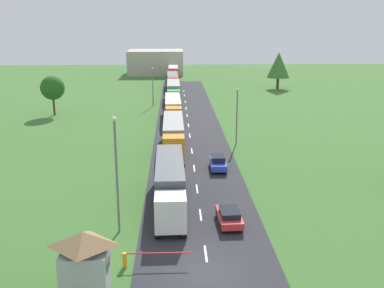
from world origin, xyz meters
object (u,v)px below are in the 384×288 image
object	(u,v)px
barrier_gate	(136,258)
lamppost_lead	(116,170)
guard_booth	(85,260)
person_lead	(103,253)
truck_second	(173,134)
truck_third	(173,108)
truck_fourth	(173,91)
car_lead	(229,216)
tree_elm	(52,88)
distant_building	(156,62)
lamppost_third	(153,84)
truck_fifth	(173,80)
truck_lead	(170,182)
truck_sixth	(173,72)
tree_oak	(279,65)
lamppost_second	(237,113)
car_second	(218,162)

from	to	relation	value
barrier_gate	lamppost_lead	bearing A→B (deg)	108.53
guard_booth	barrier_gate	distance (m)	4.05
barrier_gate	person_lead	world-z (taller)	person_lead
truck_second	truck_third	world-z (taller)	truck_second
truck_fourth	barrier_gate	xyz separation A→B (m)	(-2.46, -62.94, -1.50)
truck_third	guard_booth	distance (m)	48.77
car_lead	tree_elm	xyz separation A→B (m)	(-25.24, 44.55, 3.97)
distant_building	lamppost_third	bearing A→B (deg)	-88.43
truck_fifth	person_lead	world-z (taller)	truck_fifth
car_lead	tree_elm	world-z (taller)	tree_elm
truck_lead	tree_elm	xyz separation A→B (m)	(-20.39, 40.18, 2.55)
truck_sixth	tree_oak	size ratio (longest dim) A/B	1.60
lamppost_second	car_lead	bearing A→B (deg)	-98.83
truck_fourth	guard_booth	xyz separation A→B (m)	(-5.38, -65.44, -0.22)
truck_second	car_lead	world-z (taller)	truck_second
distant_building	truck_third	bearing A→B (deg)	-85.33
barrier_gate	lamppost_third	bearing A→B (deg)	91.40
truck_lead	lamppost_third	world-z (taller)	lamppost_third
car_lead	lamppost_lead	xyz separation A→B (m)	(-8.83, -0.89, 4.36)
truck_third	guard_booth	size ratio (longest dim) A/B	3.61
car_second	guard_booth	xyz separation A→B (m)	(-10.36, -22.77, 1.11)
truck_third	distant_building	world-z (taller)	distant_building
truck_fifth	lamppost_lead	xyz separation A→B (m)	(-4.06, -74.72, 3.03)
truck_second	truck_fifth	size ratio (longest dim) A/B	1.02
truck_lead	lamppost_third	xyz separation A→B (m)	(-3.63, 47.80, 1.99)
tree_elm	tree_oak	bearing A→B (deg)	32.20
guard_booth	lamppost_third	size ratio (longest dim) A/B	0.52
truck_fourth	lamppost_lead	world-z (taller)	lamppost_lead
truck_second	truck_fourth	bearing A→B (deg)	90.04
guard_booth	lamppost_third	xyz separation A→B (m)	(1.49, 60.90, 2.22)
truck_lead	tree_oak	world-z (taller)	tree_oak
lamppost_third	tree_oak	distance (m)	35.45
car_lead	lamppost_lead	distance (m)	9.89
lamppost_third	tree_elm	size ratio (longest dim) A/B	1.09
truck_second	truck_fifth	world-z (taller)	truck_second
truck_second	truck_third	bearing A→B (deg)	90.26
truck_third	lamppost_lead	distance (m)	40.96
car_second	truck_fourth	bearing A→B (deg)	96.65
truck_sixth	lamppost_lead	size ratio (longest dim) A/B	1.48
person_lead	truck_fourth	bearing A→B (deg)	85.61
truck_fourth	lamppost_third	distance (m)	6.30
truck_lead	lamppost_second	xyz separation A→B (m)	(8.69, 20.40, 2.03)
truck_lead	truck_third	bearing A→B (deg)	89.66
truck_lead	truck_fifth	size ratio (longest dim) A/B	0.99
truck_third	person_lead	xyz separation A→B (m)	(-4.73, -45.49, -1.23)
guard_booth	lamppost_third	world-z (taller)	lamppost_third
truck_fourth	car_second	bearing A→B (deg)	-83.35
tree_oak	truck_third	bearing A→B (deg)	-126.55
lamppost_third	tree_elm	xyz separation A→B (m)	(-16.76, -7.61, 0.56)
lamppost_lead	lamppost_third	bearing A→B (deg)	89.61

